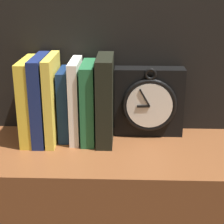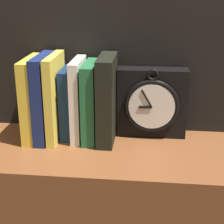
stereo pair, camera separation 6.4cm
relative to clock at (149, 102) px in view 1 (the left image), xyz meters
The scene contains 8 objects.
clock is the anchor object (origin of this frame).
book_slot0_yellow 0.32m from the clock, behind, with size 0.03×0.15×0.22m.
book_slot1_navy 0.29m from the clock, behind, with size 0.03×0.15×0.23m.
book_slot2_yellow 0.26m from the clock, behind, with size 0.02×0.15×0.23m.
book_slot3_navy 0.23m from the clock, behind, with size 0.03×0.11×0.19m.
book_slot4_white 0.20m from the clock, behind, with size 0.02×0.13×0.22m.
book_slot5_green 0.16m from the clock, 167.09° to the right, with size 0.04×0.14×0.21m.
book_slot6_black 0.13m from the clock, 160.67° to the right, with size 0.04×0.15×0.23m.
Camera 1 is at (0.03, -0.86, 1.23)m, focal length 60.00 mm.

